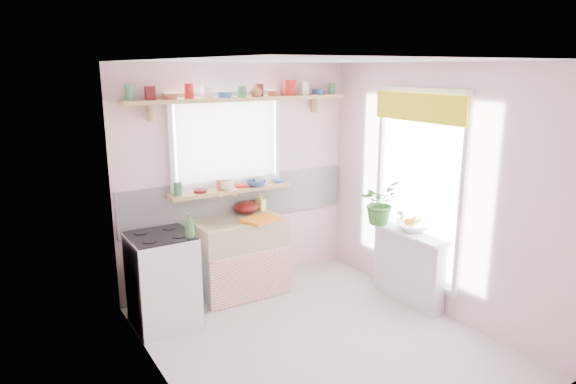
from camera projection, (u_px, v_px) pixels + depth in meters
room at (325, 171)px, 5.45m from camera, size 3.20×3.20×3.20m
sink_unit at (240, 256)px, 5.62m from camera, size 0.95×0.65×1.11m
cooker at (163, 280)px, 4.93m from camera, size 0.58×0.58×0.93m
radiator_ledge at (408, 265)px, 5.46m from camera, size 0.22×0.95×0.78m
windowsill at (231, 190)px, 5.61m from camera, size 1.40×0.22×0.04m
pine_shelf at (242, 99)px, 5.44m from camera, size 2.52×0.24×0.04m
shelf_crockery at (240, 92)px, 5.41m from camera, size 2.47×0.11×0.12m
sill_crockery at (227, 184)px, 5.56m from camera, size 1.35×0.11×0.12m
dish_tray at (260, 220)px, 5.46m from camera, size 0.44×0.38×0.04m
colander at (246, 207)px, 5.77m from camera, size 0.37×0.37×0.13m
jade_plant at (379, 202)px, 5.60m from camera, size 0.54×0.51×0.48m
fruit_bowl at (413, 227)px, 5.38m from camera, size 0.43×0.43×0.08m
herb_pot at (400, 218)px, 5.52m from camera, size 0.10×0.07×0.18m
soap_bottle_sink at (261, 202)px, 5.86m from camera, size 0.12×0.12×0.20m
sill_cup at (227, 185)px, 5.50m from camera, size 0.16×0.16×0.11m
sill_bowl at (256, 183)px, 5.69m from camera, size 0.24×0.24×0.07m
shelf_vase at (256, 90)px, 5.44m from camera, size 0.16×0.16×0.14m
cooker_bottle at (189, 225)px, 4.72m from camera, size 0.11×0.12×0.23m
fruit at (413, 221)px, 5.37m from camera, size 0.20×0.14×0.10m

